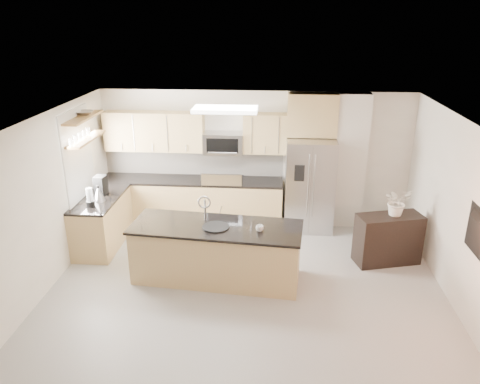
# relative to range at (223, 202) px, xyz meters

# --- Properties ---
(floor) EXTENTS (6.50, 6.50, 0.00)m
(floor) POSITION_rel_range_xyz_m (0.60, -2.92, -0.47)
(floor) COLOR gray
(floor) RESTS_ON ground
(ceiling) EXTENTS (6.00, 6.50, 0.02)m
(ceiling) POSITION_rel_range_xyz_m (0.60, -2.92, 2.13)
(ceiling) COLOR white
(ceiling) RESTS_ON wall_back
(wall_back) EXTENTS (6.00, 0.02, 2.60)m
(wall_back) POSITION_rel_range_xyz_m (0.60, 0.33, 0.83)
(wall_back) COLOR silver
(wall_back) RESTS_ON floor
(wall_left) EXTENTS (0.02, 6.50, 2.60)m
(wall_left) POSITION_rel_range_xyz_m (-2.40, -2.92, 0.83)
(wall_left) COLOR silver
(wall_left) RESTS_ON floor
(wall_right) EXTENTS (0.02, 6.50, 2.60)m
(wall_right) POSITION_rel_range_xyz_m (3.60, -2.92, 0.83)
(wall_right) COLOR silver
(wall_right) RESTS_ON floor
(back_counter) EXTENTS (3.55, 0.66, 1.44)m
(back_counter) POSITION_rel_range_xyz_m (-0.63, 0.01, -0.00)
(back_counter) COLOR tan
(back_counter) RESTS_ON floor
(left_counter) EXTENTS (0.66, 1.50, 0.92)m
(left_counter) POSITION_rel_range_xyz_m (-2.07, -1.07, -0.01)
(left_counter) COLOR tan
(left_counter) RESTS_ON floor
(range) EXTENTS (0.76, 0.64, 1.14)m
(range) POSITION_rel_range_xyz_m (0.00, 0.00, 0.00)
(range) COLOR black
(range) RESTS_ON floor
(upper_cabinets) EXTENTS (3.50, 0.33, 0.75)m
(upper_cabinets) POSITION_rel_range_xyz_m (-0.70, 0.16, 1.35)
(upper_cabinets) COLOR tan
(upper_cabinets) RESTS_ON wall_back
(microwave) EXTENTS (0.76, 0.40, 0.40)m
(microwave) POSITION_rel_range_xyz_m (0.00, 0.12, 1.16)
(microwave) COLOR #A5A5A7
(microwave) RESTS_ON upper_cabinets
(refrigerator) EXTENTS (0.92, 0.78, 1.78)m
(refrigerator) POSITION_rel_range_xyz_m (1.66, -0.05, 0.42)
(refrigerator) COLOR #A5A5A7
(refrigerator) RESTS_ON floor
(partition_column) EXTENTS (0.60, 0.30, 2.60)m
(partition_column) POSITION_rel_range_xyz_m (2.42, 0.18, 0.83)
(partition_column) COLOR beige
(partition_column) RESTS_ON floor
(window) EXTENTS (0.04, 1.15, 1.65)m
(window) POSITION_rel_range_xyz_m (-2.38, -1.07, 1.18)
(window) COLOR white
(window) RESTS_ON wall_left
(shelf_lower) EXTENTS (0.30, 1.20, 0.04)m
(shelf_lower) POSITION_rel_range_xyz_m (-2.25, -0.97, 1.48)
(shelf_lower) COLOR brown
(shelf_lower) RESTS_ON wall_left
(shelf_upper) EXTENTS (0.30, 1.20, 0.04)m
(shelf_upper) POSITION_rel_range_xyz_m (-2.25, -0.97, 1.85)
(shelf_upper) COLOR brown
(shelf_upper) RESTS_ON wall_left
(ceiling_fixture) EXTENTS (1.00, 0.50, 0.06)m
(ceiling_fixture) POSITION_rel_range_xyz_m (0.20, -1.32, 2.09)
(ceiling_fixture) COLOR white
(ceiling_fixture) RESTS_ON ceiling
(island) EXTENTS (2.70, 1.19, 1.33)m
(island) POSITION_rel_range_xyz_m (0.12, -2.05, -0.02)
(island) COLOR tan
(island) RESTS_ON floor
(credenza) EXTENTS (1.14, 0.71, 0.85)m
(credenza) POSITION_rel_range_xyz_m (2.91, -1.32, -0.05)
(credenza) COLOR black
(credenza) RESTS_ON floor
(cup) EXTENTS (0.13, 0.13, 0.09)m
(cup) POSITION_rel_range_xyz_m (0.79, -2.18, 0.48)
(cup) COLOR white
(cup) RESTS_ON island
(platter) EXTENTS (0.54, 0.54, 0.02)m
(platter) POSITION_rel_range_xyz_m (0.12, -2.11, 0.45)
(platter) COLOR black
(platter) RESTS_ON island
(blender) EXTENTS (0.14, 0.14, 0.33)m
(blender) POSITION_rel_range_xyz_m (-2.07, -1.47, 0.59)
(blender) COLOR black
(blender) RESTS_ON left_counter
(kettle) EXTENTS (0.22, 0.22, 0.28)m
(kettle) POSITION_rel_range_xyz_m (-2.02, -1.22, 0.57)
(kettle) COLOR #A5A5A7
(kettle) RESTS_ON left_counter
(coffee_maker) EXTENTS (0.20, 0.24, 0.34)m
(coffee_maker) POSITION_rel_range_xyz_m (-2.09, -0.91, 0.61)
(coffee_maker) COLOR black
(coffee_maker) RESTS_ON left_counter
(bowl) EXTENTS (0.40, 0.40, 0.09)m
(bowl) POSITION_rel_range_xyz_m (-2.25, -0.85, 1.91)
(bowl) COLOR #A5A5A7
(bowl) RESTS_ON shelf_upper
(flower_vase) EXTENTS (0.79, 0.74, 0.70)m
(flower_vase) POSITION_rel_range_xyz_m (3.00, -1.27, 0.73)
(flower_vase) COLOR white
(flower_vase) RESTS_ON credenza
(television) EXTENTS (0.14, 1.08, 0.62)m
(television) POSITION_rel_range_xyz_m (3.51, -3.12, 0.88)
(television) COLOR black
(television) RESTS_ON wall_right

